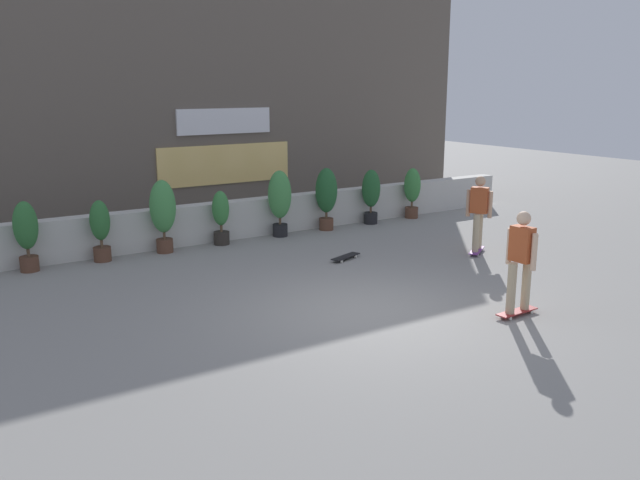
# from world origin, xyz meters

# --- Properties ---
(ground_plane) EXTENTS (48.00, 48.00, 0.00)m
(ground_plane) POSITION_xyz_m (0.00, 0.00, 0.00)
(ground_plane) COLOR gray
(planter_wall) EXTENTS (18.00, 0.40, 0.90)m
(planter_wall) POSITION_xyz_m (0.00, 6.00, 0.45)
(planter_wall) COLOR beige
(planter_wall) RESTS_ON ground
(building_backdrop) EXTENTS (20.00, 2.08, 6.50)m
(building_backdrop) POSITION_xyz_m (0.00, 10.00, 3.25)
(building_backdrop) COLOR #60564C
(building_backdrop) RESTS_ON ground
(potted_plant_1) EXTENTS (0.47, 0.47, 1.40)m
(potted_plant_1) POSITION_xyz_m (-4.22, 5.55, 0.80)
(potted_plant_1) COLOR brown
(potted_plant_1) RESTS_ON ground
(potted_plant_2) EXTENTS (0.41, 0.41, 1.29)m
(potted_plant_2) POSITION_xyz_m (-2.80, 5.55, 0.71)
(potted_plant_2) COLOR brown
(potted_plant_2) RESTS_ON ground
(potted_plant_3) EXTENTS (0.56, 0.56, 1.60)m
(potted_plant_3) POSITION_xyz_m (-1.45, 5.55, 0.94)
(potted_plant_3) COLOR brown
(potted_plant_3) RESTS_ON ground
(potted_plant_4) EXTENTS (0.39, 0.39, 1.25)m
(potted_plant_4) POSITION_xyz_m (-0.09, 5.55, 0.68)
(potted_plant_4) COLOR #2D2823
(potted_plant_4) RESTS_ON ground
(potted_plant_5) EXTENTS (0.56, 0.56, 1.60)m
(potted_plant_5) POSITION_xyz_m (1.45, 5.55, 0.94)
(potted_plant_5) COLOR black
(potted_plant_5) RESTS_ON ground
(potted_plant_6) EXTENTS (0.55, 0.55, 1.57)m
(potted_plant_6) POSITION_xyz_m (2.79, 5.55, 0.92)
(potted_plant_6) COLOR brown
(potted_plant_6) RESTS_ON ground
(potted_plant_7) EXTENTS (0.48, 0.48, 1.44)m
(potted_plant_7) POSITION_xyz_m (4.20, 5.55, 0.83)
(potted_plant_7) COLOR black
(potted_plant_7) RESTS_ON ground
(potted_plant_8) EXTENTS (0.45, 0.45, 1.38)m
(potted_plant_8) POSITION_xyz_m (5.61, 5.55, 0.78)
(potted_plant_8) COLOR brown
(potted_plant_8) RESTS_ON ground
(skater_mid_plaza) EXTENTS (0.81, 0.56, 1.70)m
(skater_mid_plaza) POSITION_xyz_m (1.87, -1.41, 0.94)
(skater_mid_plaza) COLOR maroon
(skater_mid_plaza) RESTS_ON ground
(skater_far_right) EXTENTS (0.78, 0.60, 1.70)m
(skater_far_right) POSITION_xyz_m (4.26, 1.79, 0.94)
(skater_far_right) COLOR #72338C
(skater_far_right) RESTS_ON ground
(skateboard_near_camera) EXTENTS (0.82, 0.46, 0.08)m
(skateboard_near_camera) POSITION_xyz_m (1.54, 2.89, 0.06)
(skateboard_near_camera) COLOR black
(skateboard_near_camera) RESTS_ON ground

